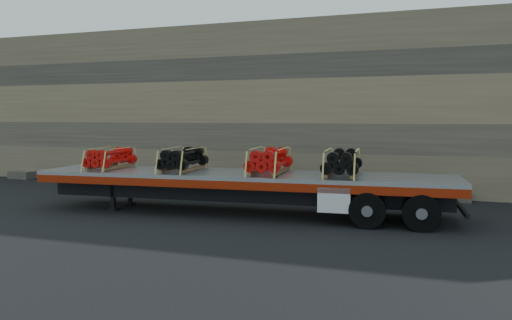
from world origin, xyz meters
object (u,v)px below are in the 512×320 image
at_px(bundle_front, 111,159).
at_px(bundle_rear, 342,163).
at_px(trailer, 242,193).
at_px(bundle_midfront, 183,160).
at_px(bundle_midrear, 270,161).

bearing_deg(bundle_front, bundle_rear, -0.00).
bearing_deg(trailer, bundle_rear, -0.00).
height_order(trailer, bundle_rear, bundle_rear).
height_order(bundle_front, bundle_midfront, bundle_midfront).
height_order(bundle_front, bundle_midrear, bundle_midrear).
height_order(bundle_midfront, bundle_rear, bundle_rear).
xyz_separation_m(trailer, bundle_midfront, (-1.98, -0.16, 1.01)).
bearing_deg(bundle_midfront, bundle_midrear, -0.00).
relative_size(trailer, bundle_front, 6.93).
bearing_deg(bundle_rear, bundle_midfront, 180.00).
bearing_deg(bundle_front, bundle_midrear, -0.00).
bearing_deg(bundle_midfront, bundle_rear, -0.00).
xyz_separation_m(trailer, bundle_midrear, (0.91, 0.07, 1.03)).
height_order(trailer, bundle_midfront, bundle_midfront).
relative_size(bundle_midfront, bundle_midrear, 0.94).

